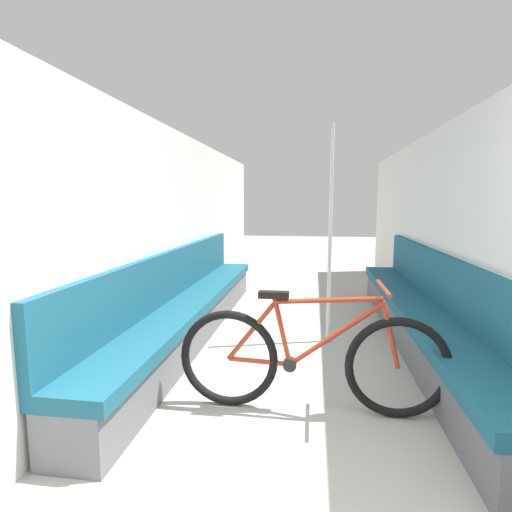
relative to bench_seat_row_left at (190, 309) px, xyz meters
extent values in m
cube|color=silver|center=(-0.25, 0.06, 0.78)|extent=(0.10, 8.71, 2.16)
cube|color=silver|center=(2.56, 0.06, 0.78)|extent=(0.10, 8.71, 2.16)
cube|color=#5B5B60|center=(0.03, 0.00, -0.13)|extent=(0.39, 4.38, 0.33)
cube|color=#195166|center=(0.03, 0.00, 0.09)|extent=(0.46, 4.38, 0.10)
cube|color=#195166|center=(-0.16, 0.00, 0.38)|extent=(0.07, 4.38, 0.48)
cube|color=#5B5B60|center=(2.28, 0.00, -0.13)|extent=(0.39, 4.38, 0.33)
cube|color=#195166|center=(2.28, 0.00, 0.09)|extent=(0.46, 4.38, 0.10)
cube|color=#195166|center=(2.48, 0.00, 0.38)|extent=(0.07, 4.38, 0.48)
torus|color=black|center=(0.71, -1.34, 0.04)|extent=(0.68, 0.06, 0.68)
torus|color=black|center=(1.82, -1.34, 0.04)|extent=(0.68, 0.06, 0.68)
cylinder|color=#9E2D19|center=(0.92, -1.34, 0.04)|extent=(0.42, 0.03, 0.05)
cylinder|color=#9E2D19|center=(0.86, -1.34, 0.24)|extent=(0.33, 0.03, 0.41)
cylinder|color=#9E2D19|center=(1.07, -1.34, 0.26)|extent=(0.14, 0.03, 0.48)
cylinder|color=#9E2D19|center=(1.42, -1.34, 0.25)|extent=(0.61, 0.03, 0.46)
cylinder|color=#9E2D19|center=(1.36, -1.34, 0.48)|extent=(0.70, 0.03, 0.08)
cylinder|color=#9E2D19|center=(1.77, -1.34, 0.26)|extent=(0.14, 0.03, 0.45)
cylinder|color=black|center=(1.13, -1.34, 0.03)|extent=(0.09, 0.06, 0.09)
cube|color=black|center=(1.01, -1.34, 0.50)|extent=(0.20, 0.07, 0.04)
cylinder|color=#9E2D19|center=(1.71, -1.34, 0.57)|extent=(0.02, 0.46, 0.02)
cylinder|color=gray|center=(1.43, 0.06, -0.29)|extent=(0.08, 0.08, 0.01)
cylinder|color=silver|center=(1.43, 0.06, 0.77)|extent=(0.04, 0.04, 2.14)
camera|label=1|loc=(1.27, -3.90, 1.11)|focal=28.00mm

